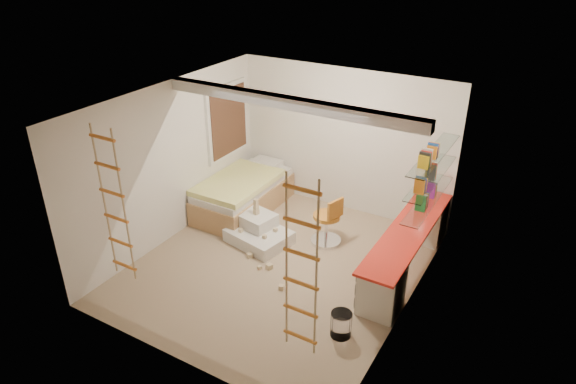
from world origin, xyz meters
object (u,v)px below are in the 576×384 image
Objects in this scene: swivel_chair at (327,226)px; play_platform at (258,232)px; bed at (244,193)px; desk at (407,248)px.

play_platform is (-1.02, -0.51, -0.15)m from swivel_chair.
swivel_chair is at bearing -7.78° from bed.
play_platform is at bearing -153.32° from swivel_chair.
desk is 2.56× the size of play_platform.
desk is 3.28× the size of swivel_chair.
desk is 2.42m from play_platform.
swivel_chair is (1.83, -0.25, -0.02)m from bed.
desk is 1.37m from swivel_chair.
swivel_chair is 1.15m from play_platform.
bed is 1.13m from play_platform.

